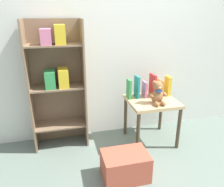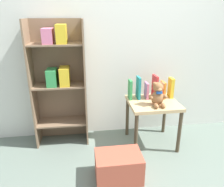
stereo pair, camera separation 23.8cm
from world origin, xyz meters
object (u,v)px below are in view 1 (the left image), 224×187
(display_table, at_px, (152,106))
(book_standing_pink, at_px, (145,89))
(book_standing_red, at_px, (153,85))
(bookshelf_side, at_px, (57,78))
(storage_bin, at_px, (125,166))
(book_standing_green, at_px, (129,89))
(book_standing_teal, at_px, (137,87))
(teddy_bear, at_px, (158,93))
(book_standing_orange, at_px, (160,88))
(book_standing_yellow, at_px, (168,86))

(display_table, bearing_deg, book_standing_pink, 112.22)
(book_standing_pink, xyz_separation_m, book_standing_red, (0.10, -0.00, 0.04))
(bookshelf_side, relative_size, storage_bin, 3.34)
(book_standing_red, relative_size, storage_bin, 0.63)
(display_table, distance_m, book_standing_red, 0.25)
(bookshelf_side, relative_size, display_table, 2.60)
(book_standing_green, relative_size, book_standing_teal, 0.87)
(storage_bin, bearing_deg, book_standing_pink, 56.64)
(storage_bin, bearing_deg, book_standing_red, 50.94)
(book_standing_pink, distance_m, book_standing_red, 0.10)
(teddy_bear, height_order, book_standing_orange, teddy_bear)
(book_standing_orange, bearing_deg, book_standing_yellow, 2.08)
(teddy_bear, relative_size, storage_bin, 0.62)
(book_standing_green, height_order, book_standing_pink, book_standing_green)
(display_table, xyz_separation_m, book_standing_teal, (-0.14, 0.12, 0.21))
(book_standing_teal, distance_m, book_standing_red, 0.19)
(bookshelf_side, xyz_separation_m, book_standing_teal, (0.88, -0.11, -0.14))
(book_standing_green, distance_m, book_standing_teal, 0.10)
(book_standing_orange, bearing_deg, display_table, -145.44)
(book_standing_pink, xyz_separation_m, book_standing_orange, (0.19, -0.02, 0.00))
(bookshelf_side, distance_m, book_standing_red, 1.09)
(display_table, xyz_separation_m, book_standing_red, (0.05, 0.11, 0.22))
(bookshelf_side, bearing_deg, book_standing_teal, -7.00)
(teddy_bear, bearing_deg, book_standing_pink, 104.54)
(teddy_bear, bearing_deg, book_standing_teal, 124.35)
(display_table, xyz_separation_m, book_standing_orange, (0.14, 0.10, 0.18))
(teddy_bear, xyz_separation_m, book_standing_pink, (-0.06, 0.22, -0.03))
(teddy_bear, relative_size, book_standing_pink, 1.40)
(book_standing_green, relative_size, storage_bin, 0.53)
(bookshelf_side, bearing_deg, teddy_bear, -17.87)
(bookshelf_side, distance_m, book_standing_orange, 1.19)
(teddy_bear, height_order, storage_bin, teddy_bear)
(display_table, distance_m, book_standing_pink, 0.22)
(bookshelf_side, distance_m, book_standing_pink, 1.00)
(display_table, bearing_deg, book_standing_green, 154.20)
(book_standing_green, xyz_separation_m, book_standing_pink, (0.19, 0.00, -0.02))
(teddy_bear, relative_size, book_standing_red, 0.98)
(book_standing_green, bearing_deg, storage_bin, -111.48)
(teddy_bear, distance_m, storage_bin, 0.83)
(display_table, relative_size, teddy_bear, 2.08)
(book_standing_red, distance_m, book_standing_orange, 0.10)
(bookshelf_side, xyz_separation_m, book_standing_pink, (0.98, -0.11, -0.17))
(book_standing_orange, bearing_deg, bookshelf_side, 173.10)
(book_standing_yellow, bearing_deg, teddy_bear, -135.04)
(bookshelf_side, distance_m, display_table, 1.11)
(book_standing_yellow, bearing_deg, storage_bin, -136.12)
(display_table, distance_m, book_standing_green, 0.33)
(book_standing_green, relative_size, book_standing_pink, 1.21)
(book_standing_teal, distance_m, storage_bin, 0.91)
(bookshelf_side, height_order, storage_bin, bookshelf_side)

